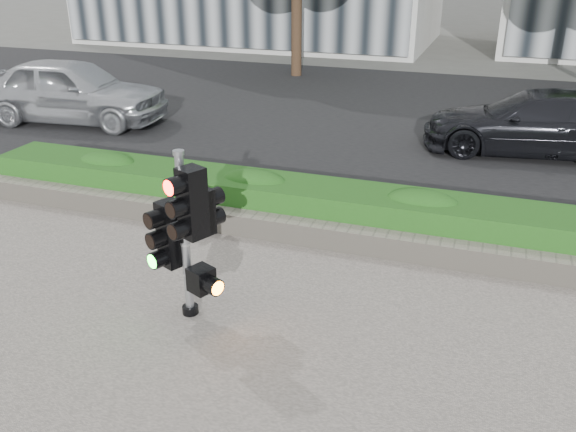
{
  "coord_description": "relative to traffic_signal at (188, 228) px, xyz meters",
  "views": [
    {
      "loc": [
        2.38,
        -6.03,
        4.13
      ],
      "look_at": [
        0.06,
        0.6,
        1.03
      ],
      "focal_mm": 38.0,
      "sensor_mm": 36.0,
      "label": 1
    }
  ],
  "objects": [
    {
      "name": "curb",
      "position": [
        0.81,
        3.56,
        -1.12
      ],
      "size": [
        60.0,
        0.25,
        0.12
      ],
      "primitive_type": "cube",
      "color": "gray",
      "rests_on": "ground"
    },
    {
      "name": "traffic_signal",
      "position": [
        0.0,
        0.0,
        0.0
      ],
      "size": [
        0.77,
        0.66,
        2.08
      ],
      "rotation": [
        0.0,
        0.0,
        -0.42
      ],
      "color": "black",
      "rests_on": "sidewalk"
    },
    {
      "name": "hedge",
      "position": [
        0.81,
        2.96,
        -0.81
      ],
      "size": [
        12.0,
        1.0,
        0.68
      ],
      "primitive_type": "cube",
      "color": "#358729",
      "rests_on": "sidewalk"
    },
    {
      "name": "road",
      "position": [
        0.81,
        10.41,
        -1.17
      ],
      "size": [
        60.0,
        13.0,
        0.02
      ],
      "primitive_type": "cube",
      "color": "black",
      "rests_on": "ground"
    },
    {
      "name": "ground",
      "position": [
        0.81,
        0.41,
        -1.18
      ],
      "size": [
        120.0,
        120.0,
        0.0
      ],
      "primitive_type": "plane",
      "color": "#51514C",
      "rests_on": "ground"
    },
    {
      "name": "car_silver",
      "position": [
        -7.04,
        7.05,
        -0.34
      ],
      "size": [
        4.96,
        2.4,
        1.63
      ],
      "primitive_type": "imported",
      "rotation": [
        0.0,
        0.0,
        1.67
      ],
      "color": "silver",
      "rests_on": "road"
    },
    {
      "name": "car_dark",
      "position": [
        3.98,
        8.2,
        -0.49
      ],
      "size": [
        4.81,
        2.33,
        1.35
      ],
      "primitive_type": "imported",
      "rotation": [
        0.0,
        0.0,
        -1.47
      ],
      "color": "black",
      "rests_on": "road"
    },
    {
      "name": "stone_wall",
      "position": [
        0.81,
        2.31,
        -0.98
      ],
      "size": [
        12.0,
        0.32,
        0.34
      ],
      "primitive_type": "cube",
      "color": "gray",
      "rests_on": "sidewalk"
    }
  ]
}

